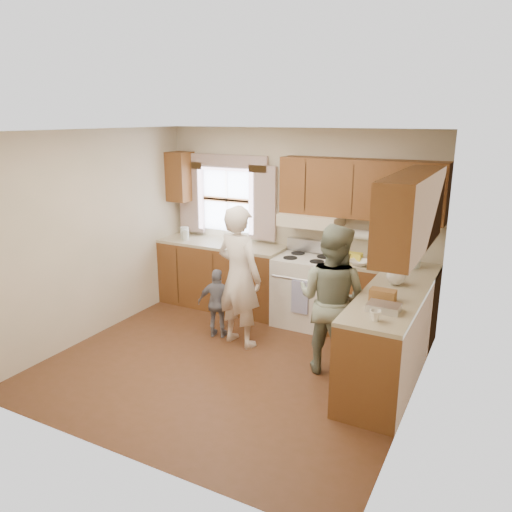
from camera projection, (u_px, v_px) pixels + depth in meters
The scene contains 6 objects.
room at pixel (230, 255), 5.18m from camera, with size 3.80×3.80×3.80m.
kitchen_fixtures at pixel (320, 273), 5.93m from camera, with size 3.80×2.25×2.15m.
stove at pixel (306, 289), 6.48m from camera, with size 0.76×0.67×1.07m.
woman_left at pixel (239, 277), 5.79m from camera, with size 0.61×0.40×1.68m, color silver.
woman_right at pixel (332, 300), 5.18m from camera, with size 0.78×0.61×1.60m, color #283D2E.
child at pixel (218, 303), 6.09m from camera, with size 0.51×0.21×0.87m, color slate.
Camera 1 is at (2.55, -4.29, 2.64)m, focal length 35.00 mm.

